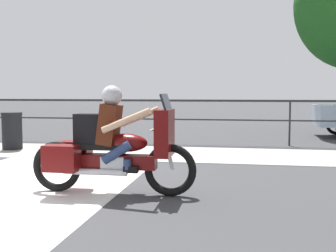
{
  "coord_description": "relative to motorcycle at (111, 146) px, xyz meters",
  "views": [
    {
      "loc": [
        3.76,
        -6.29,
        1.47
      ],
      "look_at": [
        2.57,
        0.71,
        0.88
      ],
      "focal_mm": 45.0,
      "sensor_mm": 36.0,
      "label": 1
    }
  ],
  "objects": [
    {
      "name": "motorcycle",
      "position": [
        0.0,
        0.0,
        0.0
      ],
      "size": [
        2.43,
        0.76,
        1.55
      ],
      "rotation": [
        0.0,
        0.0,
        -0.04
      ],
      "color": "black",
      "rests_on": "ground"
    },
    {
      "name": "trash_bin",
      "position": [
        -3.85,
        4.01,
        -0.21
      ],
      "size": [
        0.52,
        0.52,
        0.94
      ],
      "color": "black",
      "rests_on": "ground"
    },
    {
      "name": "fence_railing",
      "position": [
        -1.96,
        5.93,
        0.29
      ],
      "size": [
        36.0,
        0.05,
        1.24
      ],
      "color": "#232326",
      "rests_on": "ground"
    },
    {
      "name": "crosswalk_band",
      "position": [
        -1.54,
        0.36,
        -0.68
      ],
      "size": [
        3.29,
        6.0,
        0.01
      ],
      "primitive_type": "cube",
      "color": "silver",
      "rests_on": "ground"
    },
    {
      "name": "sidewalk_band",
      "position": [
        -1.96,
        3.96,
        -0.68
      ],
      "size": [
        44.0,
        2.4,
        0.01
      ],
      "primitive_type": "cube",
      "color": "#99968E",
      "rests_on": "ground"
    },
    {
      "name": "ground_plane",
      "position": [
        -1.96,
        0.56,
        -0.69
      ],
      "size": [
        120.0,
        120.0,
        0.0
      ],
      "primitive_type": "plane",
      "color": "#38383A"
    }
  ]
}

